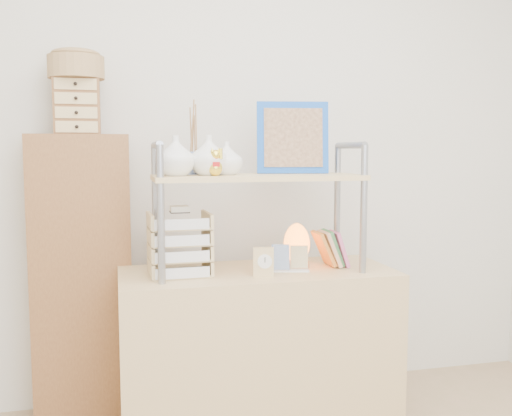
{
  "coord_description": "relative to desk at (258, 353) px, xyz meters",
  "views": [
    {
      "loc": [
        -0.6,
        -1.19,
        1.28
      ],
      "look_at": [
        -0.01,
        1.2,
        1.03
      ],
      "focal_mm": 40.0,
      "sensor_mm": 36.0,
      "label": 1
    }
  ],
  "objects": [
    {
      "name": "salt_lamp",
      "position": [
        0.19,
        0.04,
        0.48
      ],
      "size": [
        0.13,
        0.12,
        0.2
      ],
      "color": "brown",
      "rests_on": "desk"
    },
    {
      "name": "desk",
      "position": [
        0.0,
        0.0,
        0.0
      ],
      "size": [
        1.2,
        0.5,
        0.75
      ],
      "primitive_type": "cube",
      "color": "tan",
      "rests_on": "ground"
    },
    {
      "name": "hutch",
      "position": [
        -0.08,
        0.01,
        0.82
      ],
      "size": [
        0.9,
        0.34,
        0.75
      ],
      "color": "gray",
      "rests_on": "desk"
    },
    {
      "name": "room_shell",
      "position": [
        0.0,
        -0.81,
        1.32
      ],
      "size": [
        3.42,
        3.41,
        2.61
      ],
      "color": "silver",
      "rests_on": "ground"
    },
    {
      "name": "woven_basket",
      "position": [
        -0.76,
        0.35,
        1.28
      ],
      "size": [
        0.25,
        0.25,
        0.1
      ],
      "primitive_type": "cylinder",
      "color": "olive",
      "rests_on": "drawer_chest"
    },
    {
      "name": "desk_clock",
      "position": [
        -0.0,
        -0.11,
        0.44
      ],
      "size": [
        0.09,
        0.06,
        0.12
      ],
      "color": "tan",
      "rests_on": "desk"
    },
    {
      "name": "cabinet",
      "position": [
        -0.76,
        0.37,
        0.3
      ],
      "size": [
        0.45,
        0.25,
        1.35
      ],
      "primitive_type": "cube",
      "rotation": [
        0.0,
        0.0,
        -0.02
      ],
      "color": "brown",
      "rests_on": "ground"
    },
    {
      "name": "postcard_stand",
      "position": [
        0.13,
        -0.04,
        0.41
      ],
      "size": [
        0.17,
        0.08,
        0.12
      ],
      "color": "white",
      "rests_on": "desk"
    },
    {
      "name": "drawer_chest",
      "position": [
        -0.76,
        0.35,
        1.1
      ],
      "size": [
        0.2,
        0.16,
        0.25
      ],
      "color": "brown",
      "rests_on": "cabinet"
    },
    {
      "name": "letter_tray",
      "position": [
        -0.34,
        -0.01,
        0.49
      ],
      "size": [
        0.25,
        0.24,
        0.3
      ],
      "color": "#DFC486",
      "rests_on": "desk"
    }
  ]
}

